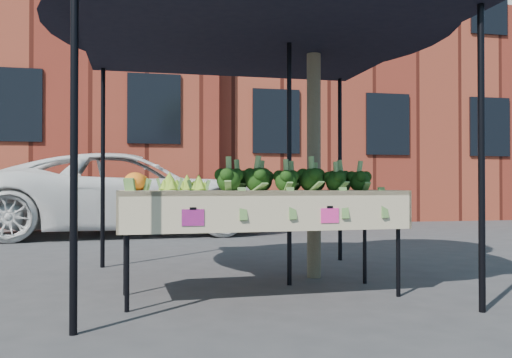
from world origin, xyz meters
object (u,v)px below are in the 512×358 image
object	(u,v)px
canopy	(251,141)
vehicle	(129,90)
table	(261,243)
street_tree	(314,76)

from	to	relation	value
canopy	vehicle	distance (m)	6.12
table	canopy	size ratio (longest dim) A/B	0.77
table	street_tree	distance (m)	1.95
table	vehicle	world-z (taller)	vehicle
table	canopy	distance (m)	1.06
canopy	table	bearing A→B (deg)	-92.80
table	street_tree	size ratio (longest dim) A/B	0.59
table	street_tree	xyz separation A→B (m)	(0.74, 0.80, 1.62)
canopy	street_tree	xyz separation A→B (m)	(0.72, 0.28, 0.70)
table	street_tree	world-z (taller)	street_tree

